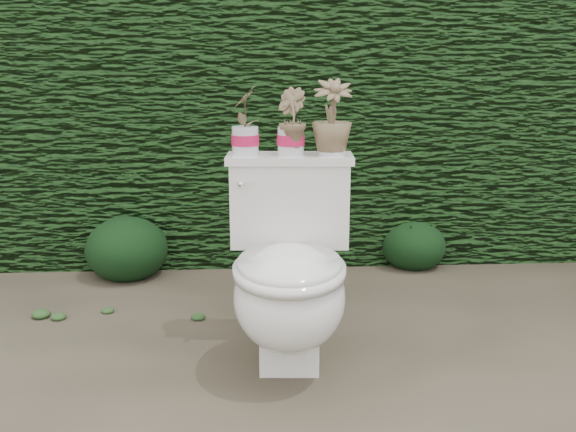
{
  "coord_description": "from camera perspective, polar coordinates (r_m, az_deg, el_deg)",
  "views": [
    {
      "loc": [
        -0.07,
        -2.31,
        1.16
      ],
      "look_at": [
        0.07,
        0.11,
        0.55
      ],
      "focal_mm": 40.0,
      "sensor_mm": 36.0,
      "label": 1
    }
  ],
  "objects": [
    {
      "name": "ground",
      "position": [
        2.58,
        -1.34,
        -12.53
      ],
      "size": [
        60.0,
        60.0,
        0.0
      ],
      "primitive_type": "plane",
      "color": "brown",
      "rests_on": "ground"
    },
    {
      "name": "hedge",
      "position": [
        3.93,
        -2.21,
        8.86
      ],
      "size": [
        8.0,
        1.0,
        1.6
      ],
      "primitive_type": "cube",
      "color": "#1D4115",
      "rests_on": "ground"
    },
    {
      "name": "toilet",
      "position": [
        2.42,
        0.13,
        -5.29
      ],
      "size": [
        0.51,
        0.7,
        0.78
      ],
      "rotation": [
        0.0,
        0.0,
        -0.06
      ],
      "color": "silver",
      "rests_on": "ground"
    },
    {
      "name": "potted_plant_left",
      "position": [
        2.54,
        -3.85,
        8.35
      ],
      "size": [
        0.12,
        0.15,
        0.26
      ],
      "primitive_type": "imported",
      "rotation": [
        0.0,
        0.0,
        4.5
      ],
      "color": "#23722D",
      "rests_on": "toilet"
    },
    {
      "name": "potted_plant_center",
      "position": [
        2.53,
        0.25,
        8.24
      ],
      "size": [
        0.16,
        0.17,
        0.25
      ],
      "primitive_type": "imported",
      "rotation": [
        0.0,
        0.0,
        2.02
      ],
      "color": "#23722D",
      "rests_on": "toilet"
    },
    {
      "name": "potted_plant_right",
      "position": [
        2.54,
        3.92,
        8.59
      ],
      "size": [
        0.16,
        0.16,
        0.28
      ],
      "primitive_type": "imported",
      "rotation": [
        0.0,
        0.0,
        0.03
      ],
      "color": "#23722D",
      "rests_on": "toilet"
    },
    {
      "name": "liriope_clump_1",
      "position": [
        3.55,
        -14.16,
        -2.42
      ],
      "size": [
        0.44,
        0.44,
        0.35
      ],
      "primitive_type": "ellipsoid",
      "color": "black",
      "rests_on": "ground"
    },
    {
      "name": "liriope_clump_2",
      "position": [
        3.68,
        11.08,
        -2.15
      ],
      "size": [
        0.36,
        0.36,
        0.29
      ],
      "primitive_type": "ellipsoid",
      "color": "black",
      "rests_on": "ground"
    }
  ]
}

